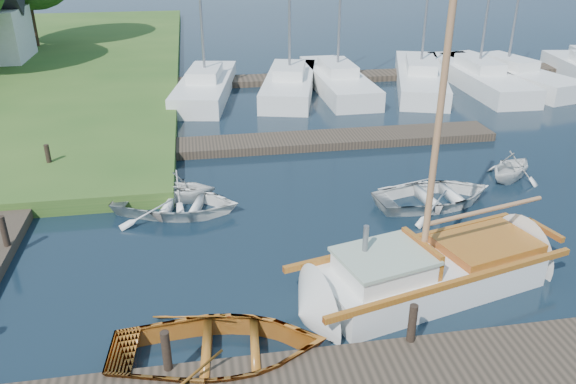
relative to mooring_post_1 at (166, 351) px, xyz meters
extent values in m
plane|color=black|center=(3.00, 5.00, -0.70)|extent=(160.00, 160.00, 0.00)
cube|color=#30291F|center=(5.00, 11.50, -0.55)|extent=(14.00, 1.60, 0.30)
cube|color=#30291F|center=(13.00, 21.00, -0.55)|extent=(30.00, 1.60, 0.30)
cylinder|color=black|center=(0.00, 0.00, 0.00)|extent=(0.16, 0.16, 0.80)
cylinder|color=black|center=(4.50, 0.00, 0.00)|extent=(0.16, 0.16, 0.80)
cylinder|color=black|center=(-4.00, 5.00, 0.00)|extent=(0.16, 0.16, 0.80)
cylinder|color=black|center=(-4.00, 10.00, 0.00)|extent=(0.16, 0.16, 0.80)
cube|color=white|center=(5.65, 1.96, -0.47)|extent=(5.34, 3.16, 0.90)
cone|color=white|center=(8.60, 2.71, -0.47)|extent=(1.74, 2.22, 1.96)
cone|color=white|center=(2.79, 1.24, -0.47)|extent=(1.45, 2.14, 1.96)
cube|color=#963D14|center=(5.42, 2.87, 0.04)|extent=(6.04, 1.63, 0.14)
cube|color=#963D14|center=(5.88, 1.05, 0.04)|extent=(6.04, 1.63, 0.14)
cube|color=#963D14|center=(8.94, 2.79, 0.04)|extent=(0.39, 1.10, 0.14)
cube|color=white|center=(4.48, 1.67, 0.20)|extent=(2.09, 1.80, 0.44)
cube|color=#9EB39B|center=(4.48, 1.67, 0.45)|extent=(2.21, 1.92, 0.08)
cube|color=#963D14|center=(5.40, 1.90, 0.28)|extent=(0.46, 1.39, 0.60)
cylinder|color=slate|center=(4.12, 1.88, 0.78)|extent=(0.12, 0.12, 0.60)
cube|color=#963D14|center=(7.20, 2.35, 0.08)|extent=(2.50, 1.99, 0.20)
cylinder|color=#A27443|center=(5.45, 1.91, 4.18)|extent=(0.14, 0.14, 8.40)
cylinder|color=#A27443|center=(7.00, 2.30, 0.98)|extent=(3.13, 0.88, 0.10)
imported|color=#963D14|center=(0.92, 0.35, -0.28)|extent=(4.24, 3.19, 0.83)
imported|color=white|center=(0.06, 6.72, -0.33)|extent=(4.15, 3.43, 0.74)
imported|color=white|center=(0.20, 7.43, -0.17)|extent=(2.32, 2.10, 1.06)
imported|color=white|center=(7.54, 5.98, -0.32)|extent=(3.90, 2.99, 0.75)
imported|color=white|center=(10.66, 7.25, -0.15)|extent=(2.74, 2.66, 1.10)
cube|color=white|center=(1.35, 18.87, -0.25)|extent=(3.54, 7.92, 0.90)
cube|color=white|center=(1.35, 18.87, 0.45)|extent=(1.86, 2.88, 0.50)
cube|color=white|center=(5.40, 18.69, -0.25)|extent=(3.99, 7.81, 0.90)
cube|color=white|center=(5.40, 18.69, 0.45)|extent=(2.01, 2.89, 0.50)
cube|color=white|center=(7.86, 18.96, -0.25)|extent=(2.27, 8.18, 0.90)
cube|color=white|center=(7.86, 18.96, 0.45)|extent=(1.42, 2.87, 0.50)
cube|color=white|center=(12.19, 18.94, -0.25)|extent=(4.96, 9.38, 0.90)
cube|color=white|center=(12.19, 18.94, 0.45)|extent=(2.33, 3.48, 0.50)
cube|color=white|center=(15.15, 18.52, -0.25)|extent=(2.45, 8.93, 0.90)
cube|color=white|center=(15.15, 18.52, 0.45)|extent=(1.49, 3.14, 0.50)
cube|color=white|center=(16.85, 18.77, -0.25)|extent=(4.23, 8.78, 0.90)
cube|color=white|center=(16.85, 18.77, 0.45)|extent=(2.09, 3.23, 0.50)
cylinder|color=#332114|center=(-9.00, 31.00, 1.64)|extent=(0.36, 0.36, 3.67)
camera|label=1|loc=(0.81, -7.90, 6.66)|focal=35.00mm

